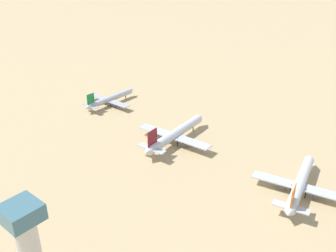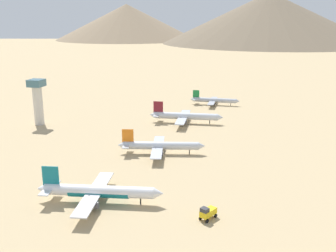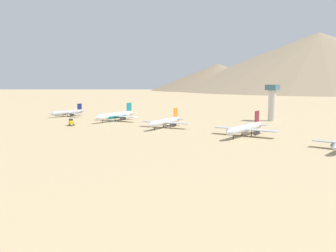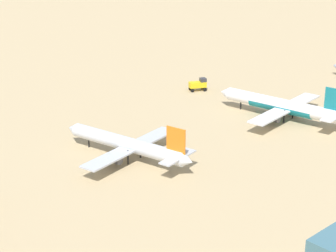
{
  "view_description": "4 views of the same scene",
  "coord_description": "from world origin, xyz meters",
  "px_view_note": "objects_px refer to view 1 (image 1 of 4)",
  "views": [
    {
      "loc": [
        -97.46,
        -28.19,
        68.76
      ],
      "look_at": [
        2.31,
        55.52,
        4.99
      ],
      "focal_mm": 39.44,
      "sensor_mm": 36.0,
      "label": 1
    },
    {
      "loc": [
        38.27,
        -146.89,
        53.9
      ],
      "look_at": [
        -2.68,
        26.43,
        4.72
      ],
      "focal_mm": 42.49,
      "sensor_mm": 36.0,
      "label": 2
    },
    {
      "loc": [
        168.12,
        139.02,
        27.22
      ],
      "look_at": [
        12.59,
        13.0,
        3.16
      ],
      "focal_mm": 42.27,
      "sensor_mm": 36.0,
      "label": 3
    },
    {
      "loc": [
        -95.0,
        77.05,
        52.79
      ],
      "look_at": [
        -1.42,
        -9.94,
        5.54
      ],
      "focal_mm": 63.16,
      "sensor_mm": 36.0,
      "label": 4
    }
  ],
  "objects_px": {
    "parked_jet_3": "(175,134)",
    "control_tower": "(28,245)",
    "parked_jet_2": "(300,184)",
    "parked_jet_4": "(110,99)"
  },
  "relations": [
    {
      "from": "control_tower",
      "to": "parked_jet_2",
      "type": "bearing_deg",
      "value": -22.68
    },
    {
      "from": "parked_jet_3",
      "to": "control_tower",
      "type": "relative_size",
      "value": 1.65
    },
    {
      "from": "parked_jet_4",
      "to": "parked_jet_2",
      "type": "bearing_deg",
      "value": -95.87
    },
    {
      "from": "parked_jet_3",
      "to": "parked_jet_4",
      "type": "relative_size",
      "value": 1.24
    },
    {
      "from": "parked_jet_3",
      "to": "control_tower",
      "type": "bearing_deg",
      "value": -164.9
    },
    {
      "from": "parked_jet_2",
      "to": "parked_jet_3",
      "type": "distance_m",
      "value": 49.68
    },
    {
      "from": "parked_jet_2",
      "to": "control_tower",
      "type": "distance_m",
      "value": 78.64
    },
    {
      "from": "parked_jet_2",
      "to": "parked_jet_3",
      "type": "xyz_separation_m",
      "value": [
        0.65,
        49.68,
        0.3
      ]
    },
    {
      "from": "parked_jet_2",
      "to": "control_tower",
      "type": "relative_size",
      "value": 1.51
    },
    {
      "from": "parked_jet_3",
      "to": "parked_jet_2",
      "type": "bearing_deg",
      "value": -90.75
    }
  ]
}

